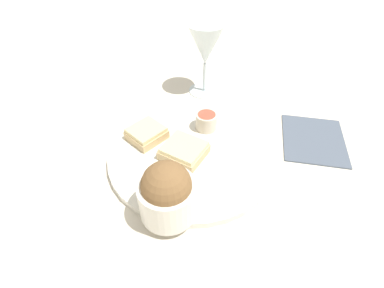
% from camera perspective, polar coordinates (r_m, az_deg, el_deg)
% --- Properties ---
extents(ground_plane, '(4.00, 4.00, 0.00)m').
position_cam_1_polar(ground_plane, '(0.59, 0.00, -2.42)').
color(ground_plane, beige).
extents(dinner_plate, '(0.33, 0.33, 0.01)m').
position_cam_1_polar(dinner_plate, '(0.59, 0.00, -1.94)').
color(dinner_plate, silver).
rests_on(dinner_plate, ground_plane).
extents(salad_bowl, '(0.09, 0.09, 0.10)m').
position_cam_1_polar(salad_bowl, '(0.46, -4.79, -9.27)').
color(salad_bowl, silver).
rests_on(salad_bowl, dinner_plate).
extents(sauce_ramekin, '(0.05, 0.05, 0.04)m').
position_cam_1_polar(sauce_ramekin, '(0.63, 2.75, 4.52)').
color(sauce_ramekin, beige).
rests_on(sauce_ramekin, dinner_plate).
extents(cheese_toast_near, '(0.10, 0.10, 0.03)m').
position_cam_1_polar(cheese_toast_near, '(0.57, -1.55, -1.26)').
color(cheese_toast_near, '#D1B27F').
rests_on(cheese_toast_near, dinner_plate).
extents(cheese_toast_far, '(0.09, 0.09, 0.03)m').
position_cam_1_polar(cheese_toast_far, '(0.61, -8.66, 1.99)').
color(cheese_toast_far, '#D1B27F').
rests_on(cheese_toast_far, dinner_plate).
extents(wine_glass, '(0.09, 0.09, 0.17)m').
position_cam_1_polar(wine_glass, '(0.73, 2.58, 18.02)').
color(wine_glass, silver).
rests_on(wine_glass, ground_plane).
extents(napkin, '(0.17, 0.18, 0.01)m').
position_cam_1_polar(napkin, '(0.68, 22.19, 0.89)').
color(napkin, '#4C5666').
rests_on(napkin, ground_plane).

